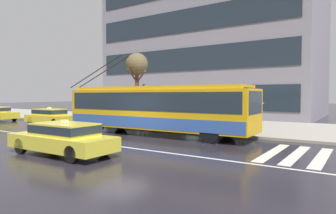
{
  "coord_description": "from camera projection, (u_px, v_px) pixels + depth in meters",
  "views": [
    {
      "loc": [
        10.35,
        -11.15,
        2.37
      ],
      "look_at": [
        0.9,
        2.98,
        1.67
      ],
      "focal_mm": 31.6,
      "sensor_mm": 36.0,
      "label": 1
    }
  ],
  "objects": [
    {
      "name": "sidewalk_slab",
      "position": [
        205.0,
        124.0,
        23.08
      ],
      "size": [
        80.0,
        10.0,
        0.14
      ],
      "primitive_type": "cube",
      "color": "#9B9588",
      "rests_on": "ground_plane"
    },
    {
      "name": "pedestrian_at_shelter",
      "position": [
        143.0,
        104.0,
        21.57
      ],
      "size": [
        1.42,
        1.42,
        1.93
      ],
      "color": "#4E4D4B",
      "rests_on": "sidewalk_slab"
    },
    {
      "name": "lane_centre_line",
      "position": [
        104.0,
        144.0,
        14.11
      ],
      "size": [
        72.0,
        0.14,
        0.01
      ],
      "primitive_type": "cube",
      "color": "silver",
      "rests_on": "ground_plane"
    },
    {
      "name": "street_tree_bare",
      "position": [
        137.0,
        66.0,
        23.55
      ],
      "size": [
        2.12,
        2.03,
        5.56
      ],
      "color": "brown",
      "rests_on": "sidewalk_slab"
    },
    {
      "name": "bus_shelter",
      "position": [
        169.0,
        99.0,
        20.82
      ],
      "size": [
        4.21,
        1.83,
        2.59
      ],
      "color": "gray",
      "rests_on": "sidewalk_slab"
    },
    {
      "name": "taxi_oncoming_near",
      "position": [
        63.0,
        137.0,
        11.66
      ],
      "size": [
        4.71,
        1.85,
        1.39
      ],
      "color": "yellow",
      "rests_on": "ground_plane"
    },
    {
      "name": "office_tower_corner_left",
      "position": [
        215.0,
        17.0,
        35.15
      ],
      "size": [
        23.35,
        14.53,
        23.37
      ],
      "color": "gray",
      "rests_on": "ground_plane"
    },
    {
      "name": "trolleybus",
      "position": [
        156.0,
        108.0,
        17.51
      ],
      "size": [
        13.1,
        2.83,
        4.89
      ],
      "color": "gold",
      "rests_on": "ground_plane"
    },
    {
      "name": "crosswalk_stripe_center",
      "position": [
        322.0,
        157.0,
        11.17
      ],
      "size": [
        0.44,
        4.4,
        0.01
      ],
      "primitive_type": "cube",
      "color": "beige",
      "rests_on": "ground_plane"
    },
    {
      "name": "pedestrian_approaching_curb",
      "position": [
        242.0,
        116.0,
        17.4
      ],
      "size": [
        0.5,
        0.5,
        1.67
      ],
      "color": "#2A2718",
      "rests_on": "sidewalk_slab"
    },
    {
      "name": "ground_plane",
      "position": [
        121.0,
        141.0,
        15.1
      ],
      "size": [
        160.0,
        160.0,
        0.0
      ],
      "primitive_type": "plane",
      "color": "#232028"
    },
    {
      "name": "pedestrian_walking_past",
      "position": [
        254.0,
        104.0,
        18.57
      ],
      "size": [
        1.62,
        1.62,
        2.01
      ],
      "color": "#46584F",
      "rests_on": "sidewalk_slab"
    },
    {
      "name": "crosswalk_stripe_edge_near",
      "position": [
        273.0,
        152.0,
        12.17
      ],
      "size": [
        0.44,
        4.4,
        0.01
      ],
      "primitive_type": "cube",
      "color": "beige",
      "rests_on": "ground_plane"
    },
    {
      "name": "taxi_queued_behind_bus",
      "position": [
        50.0,
        116.0,
        23.3
      ],
      "size": [
        4.54,
        1.84,
        1.39
      ],
      "color": "yellow",
      "rests_on": "ground_plane"
    },
    {
      "name": "crosswalk_stripe_inner_a",
      "position": [
        296.0,
        155.0,
        11.67
      ],
      "size": [
        0.44,
        4.4,
        0.01
      ],
      "primitive_type": "cube",
      "color": "beige",
      "rests_on": "ground_plane"
    }
  ]
}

